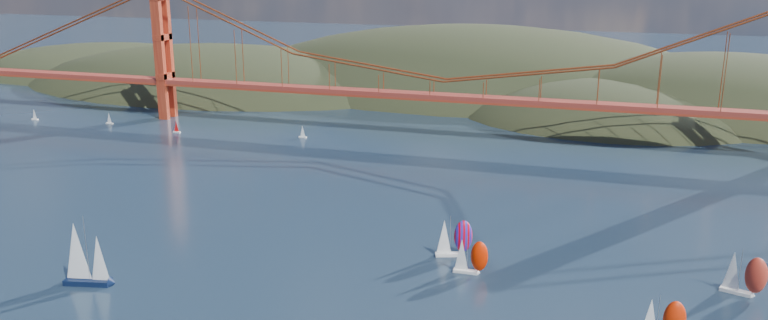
{
  "coord_description": "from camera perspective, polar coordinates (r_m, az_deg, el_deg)",
  "views": [
    {
      "loc": [
        60.03,
        -90.4,
        68.59
      ],
      "look_at": [
        4.07,
        90.0,
        15.62
      ],
      "focal_mm": 35.0,
      "sensor_mm": 36.0,
      "label": 1
    }
  ],
  "objects": [
    {
      "name": "racer_0",
      "position": [
        166.22,
        6.57,
        -7.26
      ],
      "size": [
        7.58,
        3.06,
        8.74
      ],
      "rotation": [
        0.0,
        0.0,
        0.01
      ],
      "color": "white",
      "rests_on": "ground"
    },
    {
      "name": "racer_2",
      "position": [
        171.93,
        25.72,
        -7.79
      ],
      "size": [
        8.9,
        5.62,
        9.95
      ],
      "rotation": [
        0.0,
        0.0,
        -0.33
      ],
      "color": "silver",
      "rests_on": "ground"
    },
    {
      "name": "distant_boat_1",
      "position": [
        326.96,
        -20.21,
        3.01
      ],
      "size": [
        3.0,
        2.0,
        4.7
      ],
      "color": "silver",
      "rests_on": "ground"
    },
    {
      "name": "racer_1",
      "position": [
        146.67,
        20.39,
        -11.34
      ],
      "size": [
        8.3,
        4.09,
        9.34
      ],
      "rotation": [
        0.0,
        0.0,
        0.16
      ],
      "color": "white",
      "rests_on": "ground"
    },
    {
      "name": "sloop_navy",
      "position": [
        171.03,
        -21.95,
        -6.7
      ],
      "size": [
        10.38,
        6.6,
        15.49
      ],
      "rotation": [
        0.0,
        0.0,
        0.21
      ],
      "color": "black",
      "rests_on": "ground"
    },
    {
      "name": "headlands",
      "position": [
        377.79,
        14.56,
        2.77
      ],
      "size": [
        725.0,
        225.0,
        96.0
      ],
      "color": "black",
      "rests_on": "ground"
    },
    {
      "name": "racer_rwb",
      "position": [
        174.71,
        5.29,
        -5.87
      ],
      "size": [
        8.83,
        5.65,
        9.87
      ],
      "rotation": [
        0.0,
        0.0,
        0.34
      ],
      "color": "silver",
      "rests_on": "ground"
    },
    {
      "name": "distant_boat_0",
      "position": [
        346.74,
        -25.09,
        3.17
      ],
      "size": [
        3.0,
        2.0,
        4.7
      ],
      "color": "silver",
      "rests_on": "ground"
    },
    {
      "name": "bridge",
      "position": [
        279.74,
        4.37,
        8.15
      ],
      "size": [
        552.0,
        12.0,
        55.0
      ],
      "color": "maroon",
      "rests_on": "ground"
    },
    {
      "name": "distant_boat_3",
      "position": [
        285.4,
        -6.22,
        2.16
      ],
      "size": [
        3.0,
        2.0,
        4.7
      ],
      "color": "silver",
      "rests_on": "ground"
    },
    {
      "name": "distant_boat_2",
      "position": [
        302.9,
        -15.54,
        2.46
      ],
      "size": [
        3.0,
        2.0,
        4.7
      ],
      "color": "silver",
      "rests_on": "ground"
    }
  ]
}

